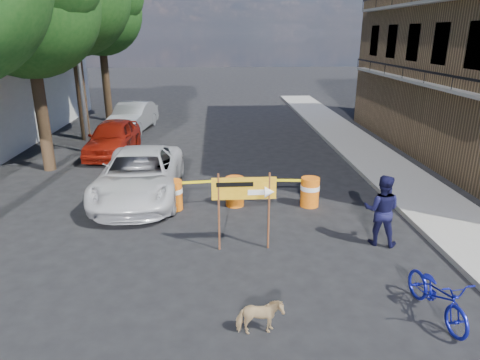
{
  "coord_description": "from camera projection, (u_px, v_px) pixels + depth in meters",
  "views": [
    {
      "loc": [
        -0.34,
        -9.21,
        5.01
      ],
      "look_at": [
        0.27,
        1.57,
        1.3
      ],
      "focal_mm": 32.0,
      "sensor_mm": 36.0,
      "label": 1
    }
  ],
  "objects": [
    {
      "name": "ground",
      "position": [
        232.0,
        252.0,
        10.35
      ],
      "size": [
        120.0,
        120.0,
        0.0
      ],
      "primitive_type": "plane",
      "color": "black",
      "rests_on": "ground"
    },
    {
      "name": "sidewalk_east",
      "position": [
        388.0,
        170.0,
        16.32
      ],
      "size": [
        2.4,
        40.0,
        0.15
      ],
      "primitive_type": "cube",
      "color": "gray",
      "rests_on": "ground"
    },
    {
      "name": "tree_mid_a",
      "position": [
        27.0,
        3.0,
        14.64
      ],
      "size": [
        5.25,
        5.0,
        8.68
      ],
      "color": "#332316",
      "rests_on": "ground"
    },
    {
      "name": "tree_far",
      "position": [
        100.0,
        11.0,
        24.02
      ],
      "size": [
        5.04,
        4.8,
        8.84
      ],
      "color": "#332316",
      "rests_on": "ground"
    },
    {
      "name": "streetlamp",
      "position": [
        79.0,
        50.0,
        17.58
      ],
      "size": [
        1.25,
        0.18,
        8.0
      ],
      "color": "gray",
      "rests_on": "ground"
    },
    {
      "name": "barrel_far_left",
      "position": [
        114.0,
        194.0,
        12.76
      ],
      "size": [
        0.58,
        0.58,
        0.9
      ],
      "color": "#DB620C",
      "rests_on": "ground"
    },
    {
      "name": "barrel_mid_left",
      "position": [
        173.0,
        194.0,
        12.72
      ],
      "size": [
        0.58,
        0.58,
        0.9
      ],
      "color": "#DB620C",
      "rests_on": "ground"
    },
    {
      "name": "barrel_mid_right",
      "position": [
        235.0,
        191.0,
        13.01
      ],
      "size": [
        0.58,
        0.58,
        0.9
      ],
      "color": "#DB620C",
      "rests_on": "ground"
    },
    {
      "name": "barrel_far_right",
      "position": [
        310.0,
        191.0,
        12.97
      ],
      "size": [
        0.58,
        0.58,
        0.9
      ],
      "color": "#DB620C",
      "rests_on": "ground"
    },
    {
      "name": "detour_sign",
      "position": [
        253.0,
        194.0,
        10.05
      ],
      "size": [
        1.52,
        0.29,
        1.96
      ],
      "rotation": [
        0.0,
        0.0,
        0.01
      ],
      "color": "#592D19",
      "rests_on": "ground"
    },
    {
      "name": "pedestrian",
      "position": [
        382.0,
        210.0,
        10.49
      ],
      "size": [
        1.07,
        0.97,
        1.8
      ],
      "primitive_type": "imported",
      "rotation": [
        0.0,
        0.0,
        2.75
      ],
      "color": "black",
      "rests_on": "ground"
    },
    {
      "name": "bicycle",
      "position": [
        441.0,
        274.0,
        7.71
      ],
      "size": [
        0.74,
        1.02,
        1.79
      ],
      "primitive_type": "imported",
      "rotation": [
        0.0,
        0.0,
        0.13
      ],
      "color": "#13189C",
      "rests_on": "ground"
    },
    {
      "name": "dog",
      "position": [
        260.0,
        317.0,
        7.42
      ],
      "size": [
        0.84,
        0.44,
        0.69
      ],
      "primitive_type": "imported",
      "rotation": [
        0.0,
        0.0,
        1.67
      ],
      "color": "tan",
      "rests_on": "ground"
    },
    {
      "name": "suv_white",
      "position": [
        140.0,
        175.0,
        13.6
      ],
      "size": [
        2.53,
        5.41,
        1.5
      ],
      "primitive_type": "imported",
      "rotation": [
        0.0,
        0.0,
        0.01
      ],
      "color": "silver",
      "rests_on": "ground"
    },
    {
      "name": "sedan_red",
      "position": [
        113.0,
        138.0,
        18.46
      ],
      "size": [
        1.93,
        4.46,
        1.5
      ],
      "primitive_type": "imported",
      "rotation": [
        0.0,
        0.0,
        -0.04
      ],
      "color": "maroon",
      "rests_on": "ground"
    },
    {
      "name": "sedan_silver",
      "position": [
        133.0,
        117.0,
        22.99
      ],
      "size": [
        2.2,
        4.73,
        1.5
      ],
      "primitive_type": "imported",
      "rotation": [
        0.0,
        0.0,
        -0.14
      ],
      "color": "#AEB0B5",
      "rests_on": "ground"
    }
  ]
}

